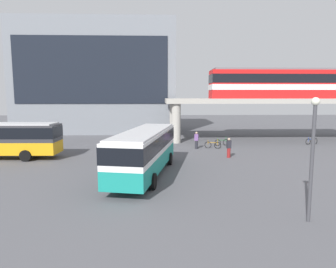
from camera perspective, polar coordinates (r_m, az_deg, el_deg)
The scene contains 12 objects.
ground_plane at distance 30.31m, azimuth -4.30°, elevation -3.39°, with size 120.00×120.00×0.00m, color #515156.
station_building at distance 50.14m, azimuth -13.06°, elevation 10.36°, with size 24.18×12.65×16.94m.
elevated_platform at distance 40.87m, azimuth 18.68°, elevation 5.48°, with size 26.72×7.36×5.33m.
train at distance 41.52m, azimuth 21.04°, elevation 9.14°, with size 18.52×2.96×3.84m.
bus_main at distance 20.90m, azimuth -4.48°, elevation -2.66°, with size 4.64×11.32×3.22m.
bicycle_orange at distance 32.39m, azimuth 8.65°, elevation -2.12°, with size 1.72×0.63×1.04m.
bicycle_blue at distance 38.61m, azimuth 25.99°, elevation -1.27°, with size 1.71×0.63×1.04m.
bicycle_green at distance 34.41m, azimuth 10.35°, elevation -1.61°, with size 1.75×0.50×1.04m.
pedestrian_by_bike_rack at distance 27.67m, azimuth 11.66°, elevation -2.73°, with size 0.44×0.32×1.81m.
pedestrian_walking_across at distance 31.81m, azimuth 5.51°, elevation -1.30°, with size 0.46×0.37×1.84m.
pedestrian_near_building at distance 30.29m, azimuth -3.64°, elevation -1.73°, with size 0.42×0.32×1.82m.
lamp_post at distance 14.33m, azimuth 26.15°, elevation -2.54°, with size 0.36×0.36×5.55m.
Camera 1 is at (1.24, -19.77, 5.57)m, focal length 31.56 mm.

